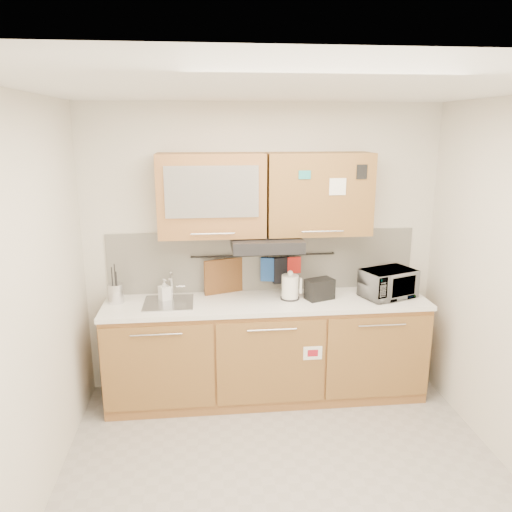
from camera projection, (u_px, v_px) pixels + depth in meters
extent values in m
plane|color=#9E9993|center=(288.00, 484.00, 3.44)|extent=(3.20, 3.20, 0.00)
plane|color=white|center=(295.00, 88.00, 2.79)|extent=(3.20, 3.20, 0.00)
plane|color=silver|center=(263.00, 250.00, 4.56)|extent=(3.20, 0.00, 3.20)
plane|color=silver|center=(25.00, 316.00, 2.95)|extent=(0.00, 3.00, 3.00)
cube|color=#A96E3C|center=(266.00, 350.00, 4.49)|extent=(2.80, 0.60, 0.88)
cube|color=black|center=(266.00, 389.00, 4.59)|extent=(2.80, 0.54, 0.10)
cube|color=olive|center=(158.00, 369.00, 4.08)|extent=(0.91, 0.02, 0.74)
cylinder|color=silver|center=(156.00, 335.00, 3.98)|extent=(0.41, 0.01, 0.01)
cube|color=olive|center=(271.00, 363.00, 4.18)|extent=(0.91, 0.02, 0.74)
cylinder|color=silver|center=(272.00, 330.00, 4.08)|extent=(0.41, 0.01, 0.01)
cube|color=olive|center=(379.00, 358.00, 4.28)|extent=(0.91, 0.02, 0.74)
cylinder|color=silver|center=(382.00, 325.00, 4.17)|extent=(0.41, 0.01, 0.01)
cube|color=white|center=(267.00, 302.00, 4.36)|extent=(2.82, 0.62, 0.04)
cube|color=silver|center=(263.00, 261.00, 4.57)|extent=(2.80, 0.02, 0.56)
cube|color=#A96E3C|center=(212.00, 195.00, 4.21)|extent=(0.90, 0.35, 0.70)
cube|color=silver|center=(212.00, 192.00, 4.02)|extent=(0.76, 0.02, 0.42)
cube|color=olive|center=(318.00, 194.00, 4.31)|extent=(0.90, 0.35, 0.70)
cube|color=white|center=(338.00, 187.00, 4.13)|extent=(0.14, 0.00, 0.14)
cube|color=black|center=(266.00, 243.00, 4.29)|extent=(0.60, 0.46, 0.10)
cube|color=silver|center=(169.00, 304.00, 4.28)|extent=(0.42, 0.40, 0.03)
cylinder|color=silver|center=(171.00, 284.00, 4.41)|extent=(0.03, 0.03, 0.24)
cylinder|color=silver|center=(170.00, 276.00, 4.30)|extent=(0.02, 0.18, 0.02)
cylinder|color=black|center=(263.00, 255.00, 4.52)|extent=(1.30, 0.02, 0.02)
cylinder|color=silver|center=(116.00, 293.00, 4.28)|extent=(0.17, 0.17, 0.17)
cylinder|color=black|center=(113.00, 285.00, 4.27)|extent=(0.01, 0.01, 0.32)
cylinder|color=black|center=(117.00, 288.00, 4.25)|extent=(0.01, 0.01, 0.28)
cylinder|color=black|center=(115.00, 283.00, 4.28)|extent=(0.01, 0.01, 0.34)
cylinder|color=black|center=(113.00, 290.00, 4.25)|extent=(0.01, 0.01, 0.25)
cylinder|color=white|center=(290.00, 287.00, 4.37)|extent=(0.15, 0.15, 0.22)
sphere|color=white|center=(290.00, 273.00, 4.34)|extent=(0.05, 0.05, 0.05)
cube|color=white|center=(300.00, 286.00, 4.38)|extent=(0.02, 0.03, 0.14)
cylinder|color=black|center=(290.00, 298.00, 4.40)|extent=(0.17, 0.17, 0.01)
cube|color=black|center=(320.00, 289.00, 4.37)|extent=(0.27, 0.22, 0.18)
cube|color=black|center=(316.00, 281.00, 4.33)|extent=(0.10, 0.12, 0.01)
cube|color=black|center=(324.00, 279.00, 4.37)|extent=(0.10, 0.12, 0.01)
imported|color=#999999|center=(388.00, 283.00, 4.42)|extent=(0.53, 0.45, 0.25)
imported|color=#999999|center=(165.00, 290.00, 4.33)|extent=(0.12, 0.12, 0.19)
cube|color=brown|center=(225.00, 284.00, 4.54)|extent=(0.37, 0.16, 0.48)
cube|color=#214C9B|center=(268.00, 269.00, 4.55)|extent=(0.14, 0.06, 0.22)
cube|color=black|center=(281.00, 270.00, 4.56)|extent=(0.16, 0.09, 0.24)
cube|color=red|center=(294.00, 265.00, 4.56)|extent=(0.12, 0.02, 0.15)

